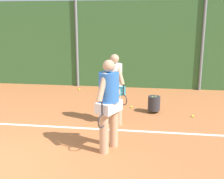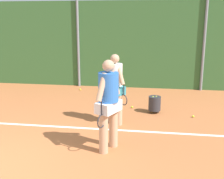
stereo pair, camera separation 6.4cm
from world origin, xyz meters
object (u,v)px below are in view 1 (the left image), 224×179
at_px(tennis_ball_0, 79,89).
at_px(player_midcourt, 115,85).
at_px(tennis_ball_1, 131,107).
at_px(ball_hopper, 154,103).
at_px(player_foreground_near, 109,101).
at_px(tennis_ball_2, 193,116).

bearing_deg(tennis_ball_0, player_midcourt, -61.15).
height_order(player_midcourt, tennis_ball_1, player_midcourt).
distance_m(ball_hopper, tennis_ball_0, 3.73).
bearing_deg(tennis_ball_1, player_midcourt, -104.86).
distance_m(player_foreground_near, tennis_ball_1, 3.15).
bearing_deg(tennis_ball_0, ball_hopper, -39.01).
xyz_separation_m(player_foreground_near, tennis_ball_0, (-1.94, 4.95, -1.05)).
relative_size(player_midcourt, tennis_ball_1, 28.01).
relative_size(ball_hopper, tennis_ball_1, 7.78).
relative_size(tennis_ball_1, tennis_ball_2, 1.00).
bearing_deg(player_midcourt, tennis_ball_1, 119.62).
height_order(tennis_ball_0, tennis_ball_1, same).
bearing_deg(tennis_ball_1, tennis_ball_2, -18.87).
distance_m(player_foreground_near, tennis_ball_2, 3.29).
height_order(player_foreground_near, tennis_ball_0, player_foreground_near).
bearing_deg(tennis_ball_2, player_foreground_near, -131.18).
bearing_deg(player_midcourt, tennis_ball_0, 163.34).
bearing_deg(tennis_ball_1, ball_hopper, -27.03).
height_order(player_midcourt, ball_hopper, player_midcourt).
distance_m(ball_hopper, tennis_ball_2, 1.16).
height_order(player_foreground_near, tennis_ball_2, player_foreground_near).
distance_m(player_midcourt, tennis_ball_1, 1.72).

